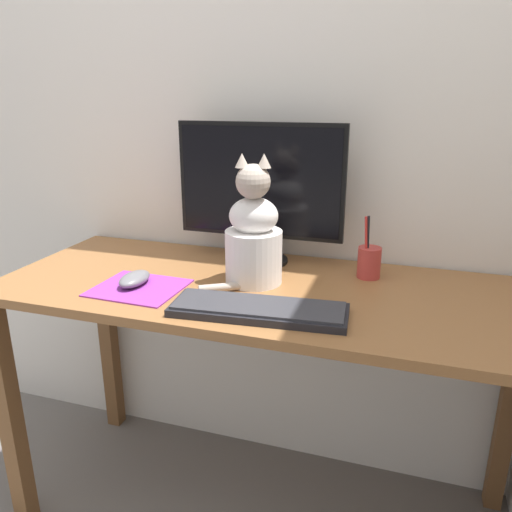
# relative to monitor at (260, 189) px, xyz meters

# --- Properties ---
(ground_plane) EXTENTS (12.00, 12.00, 0.00)m
(ground_plane) POSITION_rel_monitor_xyz_m (0.07, -0.19, -0.98)
(ground_plane) COLOR slate
(wall_back) EXTENTS (7.00, 0.04, 2.50)m
(wall_back) POSITION_rel_monitor_xyz_m (0.07, 0.13, 0.27)
(wall_back) COLOR silver
(wall_back) RESTS_ON ground_plane
(desk) EXTENTS (1.45, 0.57, 0.76)m
(desk) POSITION_rel_monitor_xyz_m (0.07, -0.19, -0.34)
(desk) COLOR brown
(desk) RESTS_ON ground_plane
(monitor) EXTENTS (0.50, 0.17, 0.41)m
(monitor) POSITION_rel_monitor_xyz_m (0.00, 0.00, 0.00)
(monitor) COLOR black
(monitor) RESTS_ON desk
(keyboard) EXTENTS (0.42, 0.17, 0.02)m
(keyboard) POSITION_rel_monitor_xyz_m (0.11, -0.36, -0.21)
(keyboard) COLOR black
(keyboard) RESTS_ON desk
(mousepad_left) EXTENTS (0.23, 0.21, 0.00)m
(mousepad_left) POSITION_rel_monitor_xyz_m (-0.24, -0.31, -0.22)
(mousepad_left) COLOR purple
(mousepad_left) RESTS_ON desk
(computer_mouse_left) EXTENTS (0.06, 0.11, 0.03)m
(computer_mouse_left) POSITION_rel_monitor_xyz_m (-0.26, -0.30, -0.20)
(computer_mouse_left) COLOR slate
(computer_mouse_left) RESTS_ON mousepad_left
(cat) EXTENTS (0.20, 0.22, 0.35)m
(cat) POSITION_rel_monitor_xyz_m (0.04, -0.17, -0.10)
(cat) COLOR white
(cat) RESTS_ON desk
(pen_cup) EXTENTS (0.06, 0.06, 0.17)m
(pen_cup) POSITION_rel_monitor_xyz_m (0.33, -0.04, -0.18)
(pen_cup) COLOR #B23833
(pen_cup) RESTS_ON desk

